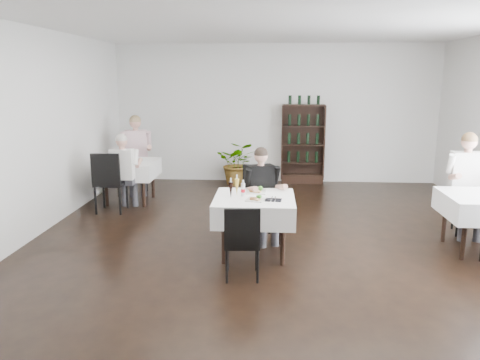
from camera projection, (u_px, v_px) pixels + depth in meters
The scene contains 20 objects.
room_shell at pixel (279, 141), 5.85m from camera, with size 9.00×9.00×9.00m.
wine_shelf at pixel (303, 145), 10.16m from camera, with size 0.90×0.28×1.75m.
main_table at pixel (254, 208), 6.06m from camera, with size 1.03×1.03×0.77m.
left_table at pixel (130, 169), 8.65m from camera, with size 0.98×0.98×0.77m.
potted_tree at pixel (238, 163), 10.14m from camera, with size 0.85×0.73×0.94m, color #2A561D.
main_chair_far at pixel (254, 196), 6.83m from camera, with size 0.60×0.61×1.02m.
main_chair_near at pixel (242, 238), 5.29m from camera, with size 0.43×0.43×0.88m.
left_chair_far at pixel (133, 161), 9.31m from camera, with size 0.59×0.59×1.16m.
left_chair_near at pixel (109, 179), 7.93m from camera, with size 0.49×0.49×1.05m.
right_chair_far at pixel (469, 198), 6.94m from camera, with size 0.49×0.50×0.92m.
diner_main at pixel (262, 188), 6.51m from camera, with size 0.59×0.63×1.34m.
diner_left_far at pixel (136, 149), 9.25m from camera, with size 0.65×0.69×1.56m.
diner_left_near at pixel (124, 166), 8.05m from camera, with size 0.51×0.51×1.35m.
diner_right_far at pixel (467, 177), 6.75m from camera, with size 0.58×0.58×1.51m.
plate_far at pixel (256, 191), 6.25m from camera, with size 0.26×0.26×0.08m.
plate_near at pixel (256, 199), 5.86m from camera, with size 0.27×0.27×0.07m.
pilsner_dark at pixel (231, 190), 5.94m from camera, with size 0.06×0.06×0.27m.
pilsner_lager at pixel (237, 187), 6.09m from camera, with size 0.06×0.06×0.28m.
coke_bottle at pixel (243, 190), 6.05m from camera, with size 0.06×0.06×0.22m.
napkin_cutlery at pixel (273, 200), 5.86m from camera, with size 0.22×0.23×0.02m.
Camera 1 is at (-0.10, -5.84, 2.27)m, focal length 35.00 mm.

